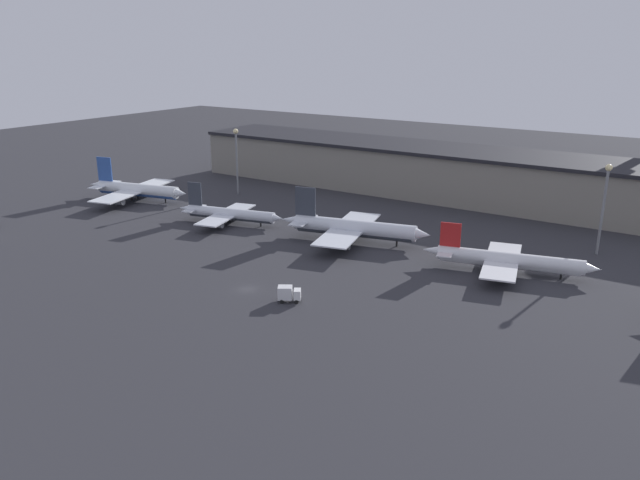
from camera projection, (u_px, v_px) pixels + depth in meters
ground at (247, 289)px, 140.16m from camera, size 600.00×600.00×0.00m
terminal_building at (438, 171)px, 222.89m from camera, size 192.42×30.32×17.33m
airplane_0 at (137, 190)px, 217.36m from camera, size 39.40×38.88×14.42m
airplane_1 at (229, 214)px, 189.96m from camera, size 35.01×27.64×11.91m
airplane_2 at (353, 228)px, 172.34m from camera, size 42.82×36.01×14.38m
airplane_3 at (507, 260)px, 149.19m from camera, size 40.73×28.95×11.17m
service_vehicle_2 at (288, 293)px, 132.94m from camera, size 5.40×4.62×3.48m
lamp_post_0 at (236, 153)px, 222.58m from camera, size 1.80×1.80×23.69m
lamp_post_1 at (605, 197)px, 158.63m from camera, size 1.80×1.80×23.86m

